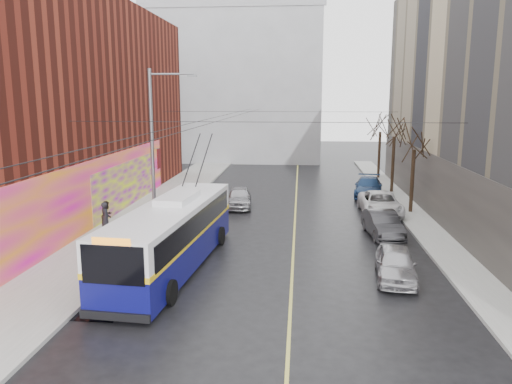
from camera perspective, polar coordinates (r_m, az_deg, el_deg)
ground at (r=18.25m, az=-0.92°, el=-13.50°), size 140.00×140.00×0.00m
sidewalk_left at (r=31.07m, az=-13.40°, el=-3.33°), size 4.00×60.00×0.15m
sidewalk_right at (r=30.37m, az=18.77°, el=-3.95°), size 2.00×60.00×0.15m
lane_line at (r=31.45m, az=4.48°, el=-3.03°), size 0.12×50.00×0.01m
building_left at (r=35.32m, az=-25.40°, el=8.95°), size 12.11×36.00×14.00m
building_far at (r=62.03m, az=-2.13°, el=12.21°), size 20.50×12.10×18.00m
streetlight_pole at (r=27.82m, az=-11.47°, el=5.11°), size 2.65×0.60×9.00m
catenary_wires at (r=31.63m, az=-2.75°, el=8.52°), size 18.00×60.00×0.22m
tree_near at (r=33.43m, az=17.69°, el=5.96°), size 3.20×3.20×6.40m
tree_mid at (r=40.26m, az=15.58°, el=7.21°), size 3.20×3.20×6.68m
tree_far at (r=47.16m, az=14.05°, el=7.63°), size 3.20×3.20×6.57m
puddle at (r=20.04m, az=-17.65°, el=-11.73°), size 2.54×3.57×0.01m
pigeons_flying at (r=27.75m, az=-5.01°, el=11.17°), size 2.59×2.21×1.40m
trolleybus at (r=22.34m, az=-9.60°, el=-4.82°), size 3.47×11.90×5.57m
parked_car_a at (r=21.78m, az=15.66°, el=-7.89°), size 1.99×4.11×1.35m
parked_car_b at (r=28.04m, az=14.28°, el=-3.59°), size 1.90×4.38×1.40m
parked_car_c at (r=33.19m, az=14.02°, el=-1.29°), size 2.44×5.27×1.46m
parked_car_d at (r=39.09m, az=12.72°, el=0.56°), size 2.74×5.25×1.45m
following_car at (r=34.43m, az=-1.92°, el=-0.59°), size 2.02×4.25×1.40m
pedestrian_a at (r=28.20m, az=-16.79°, el=-2.91°), size 0.66×0.77×1.79m
pedestrian_b at (r=29.22m, az=-16.65°, el=-2.57°), size 0.75×0.89×1.65m
pedestrian_c at (r=27.66m, az=-12.46°, el=-3.21°), size 1.06×1.16×1.56m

